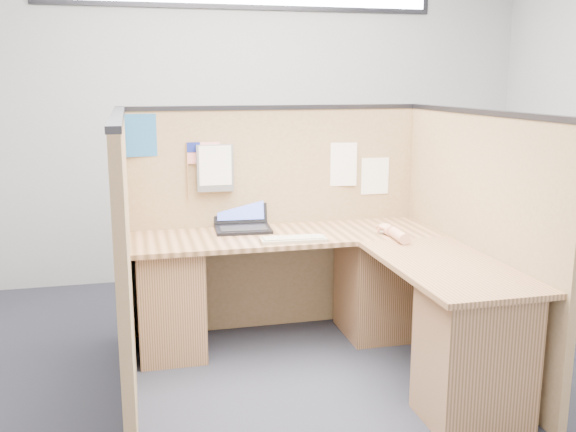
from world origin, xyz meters
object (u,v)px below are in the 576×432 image
object	(u,v)px
laptop	(241,219)
l_desk	(332,301)
mouse	(385,231)
keyboard	(293,239)

from	to	relation	value
laptop	l_desk	bearing A→B (deg)	-50.54
l_desk	mouse	size ratio (longest dim) A/B	19.54
mouse	laptop	bearing A→B (deg)	157.15
l_desk	keyboard	xyz separation A→B (m)	(-0.19, 0.19, 0.35)
keyboard	mouse	world-z (taller)	mouse
l_desk	keyboard	bearing A→B (deg)	135.30
l_desk	laptop	distance (m)	0.85
l_desk	mouse	distance (m)	0.61
l_desk	laptop	world-z (taller)	laptop
l_desk	keyboard	size ratio (longest dim) A/B	4.76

